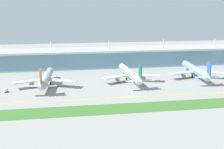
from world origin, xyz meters
The scene contains 12 objects.
ground_plane centered at (0.00, 0.00, 0.00)m, with size 600.00×600.00×0.00m, color gray.
terminal_building centered at (0.00, 104.36, 9.17)m, with size 288.00×34.00×26.95m.
airliner_near_middle centered at (-58.26, 35.78, 6.44)m, with size 48.66×60.30×18.90m.
airliner_center centered at (8.29, 40.83, 6.45)m, with size 48.76×64.31×18.90m.
airliner_far_middle centered at (66.40, 43.92, 6.45)m, with size 48.53×67.05×18.90m.
taxiway_stripe_west centered at (-71.00, -1.14, 0.02)m, with size 28.00×0.70×0.04m, color yellow.
taxiway_stripe_mid_west centered at (-37.00, -1.14, 0.02)m, with size 28.00×0.70×0.04m, color yellow.
taxiway_stripe_centre centered at (-3.00, -1.14, 0.02)m, with size 28.00×0.70×0.04m, color yellow.
taxiway_stripe_mid_east centered at (31.00, -1.14, 0.02)m, with size 28.00×0.70×0.04m, color yellow.
taxiway_stripe_east centered at (65.00, -1.14, 0.02)m, with size 28.00×0.70×0.04m, color yellow.
grass_verge centered at (0.00, -22.29, 0.05)m, with size 300.00×18.00×0.10m, color #3D702D.
baggage_cart centered at (-86.31, 24.21, 1.26)m, with size 3.13×4.01×2.48m.
Camera 1 is at (-44.75, -187.42, 60.39)m, focal length 47.44 mm.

